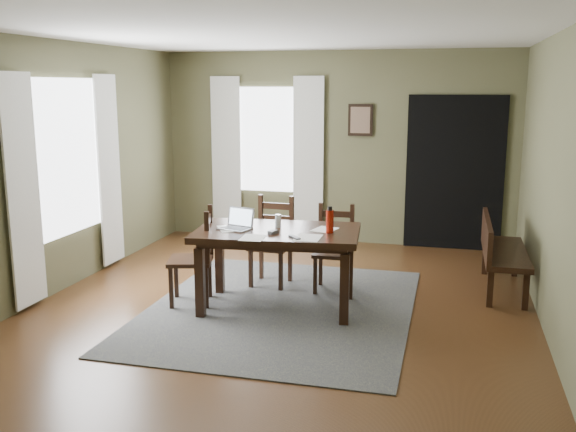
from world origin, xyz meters
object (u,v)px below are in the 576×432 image
(chair_back_right, at_px, (334,249))
(bench, at_px, (498,248))
(chair_end, at_px, (196,258))
(dining_table, at_px, (277,239))
(chair_back_left, at_px, (272,242))
(laptop, at_px, (237,223))
(water_bottle, at_px, (330,221))

(chair_back_right, xyz_separation_m, bench, (1.74, 0.45, 0.01))
(chair_end, bearing_deg, dining_table, 78.91)
(chair_end, relative_size, bench, 0.71)
(chair_back_left, height_order, laptop, laptop)
(chair_back_left, relative_size, chair_back_right, 1.06)
(water_bottle, bearing_deg, chair_end, -177.33)
(bench, height_order, laptop, laptop)
(dining_table, distance_m, bench, 2.49)
(dining_table, bearing_deg, water_bottle, -6.57)
(bench, distance_m, water_bottle, 2.09)
(chair_back_left, distance_m, bench, 2.49)
(chair_end, xyz_separation_m, laptop, (0.45, 0.02, 0.38))
(chair_back_right, bearing_deg, bench, 13.32)
(bench, height_order, water_bottle, water_bottle)
(chair_back_right, distance_m, laptop, 1.21)
(chair_end, xyz_separation_m, chair_back_left, (0.58, 0.84, -0.00))
(chair_end, distance_m, water_bottle, 1.45)
(dining_table, relative_size, laptop, 4.72)
(dining_table, xyz_separation_m, chair_back_left, (-0.27, 0.77, -0.23))
(dining_table, bearing_deg, chair_end, 178.93)
(water_bottle, bearing_deg, chair_back_left, 135.85)
(dining_table, height_order, chair_back_left, chair_back_left)
(bench, bearing_deg, chair_back_left, 99.35)
(laptop, relative_size, water_bottle, 1.39)
(chair_end, relative_size, water_bottle, 3.85)
(dining_table, bearing_deg, chair_back_left, 103.70)
(chair_back_right, height_order, bench, chair_back_right)
(dining_table, height_order, water_bottle, water_bottle)
(chair_end, xyz_separation_m, chair_back_right, (1.29, 0.79, -0.03))
(dining_table, relative_size, water_bottle, 6.56)
(chair_back_left, xyz_separation_m, bench, (2.46, 0.40, -0.01))
(dining_table, relative_size, chair_end, 1.70)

